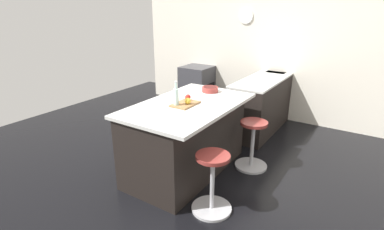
{
  "coord_description": "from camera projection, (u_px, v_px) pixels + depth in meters",
  "views": [
    {
      "loc": [
        2.76,
        2.0,
        2.09
      ],
      "look_at": [
        -0.17,
        0.1,
        0.81
      ],
      "focal_mm": 27.76,
      "sensor_mm": 36.0,
      "label": 1
    }
  ],
  "objects": [
    {
      "name": "ground_plane",
      "position": [
        179.0,
        175.0,
        3.92
      ],
      "size": [
        7.47,
        7.47,
        0.0
      ],
      "primitive_type": "plane",
      "color": "black"
    },
    {
      "name": "interior_partition_left",
      "position": [
        264.0,
        48.0,
        5.72
      ],
      "size": [
        0.15,
        5.45,
        2.67
      ],
      "color": "silver",
      "rests_on": "ground_plane"
    },
    {
      "name": "sink_cabinet",
      "position": [
        270.0,
        98.0,
        5.59
      ],
      "size": [
        2.55,
        0.6,
        1.21
      ],
      "color": "black",
      "rests_on": "ground_plane"
    },
    {
      "name": "oven_range",
      "position": [
        197.0,
        87.0,
        6.42
      ],
      "size": [
        0.6,
        0.61,
        0.9
      ],
      "color": "#38383D",
      "rests_on": "ground_plane"
    },
    {
      "name": "kitchen_island",
      "position": [
        186.0,
        137.0,
        3.89
      ],
      "size": [
        1.76,
        1.07,
        0.95
      ],
      "color": "black",
      "rests_on": "ground_plane"
    },
    {
      "name": "stool_by_window",
      "position": [
        252.0,
        146.0,
        4.01
      ],
      "size": [
        0.44,
        0.44,
        0.67
      ],
      "color": "#B7B7BC",
      "rests_on": "ground_plane"
    },
    {
      "name": "stool_middle",
      "position": [
        212.0,
        185.0,
        3.14
      ],
      "size": [
        0.44,
        0.44,
        0.67
      ],
      "color": "#B7B7BC",
      "rests_on": "ground_plane"
    },
    {
      "name": "cutting_board",
      "position": [
        185.0,
        104.0,
        3.65
      ],
      "size": [
        0.36,
        0.24,
        0.02
      ],
      "primitive_type": "cube",
      "color": "olive",
      "rests_on": "kitchen_island"
    },
    {
      "name": "apple_red",
      "position": [
        188.0,
        97.0,
        3.76
      ],
      "size": [
        0.07,
        0.07,
        0.07
      ],
      "primitive_type": "sphere",
      "color": "red",
      "rests_on": "cutting_board"
    },
    {
      "name": "apple_yellow",
      "position": [
        188.0,
        101.0,
        3.6
      ],
      "size": [
        0.08,
        0.08,
        0.08
      ],
      "primitive_type": "sphere",
      "color": "gold",
      "rests_on": "cutting_board"
    },
    {
      "name": "water_bottle",
      "position": [
        176.0,
        97.0,
        3.55
      ],
      "size": [
        0.06,
        0.06,
        0.31
      ],
      "color": "silver",
      "rests_on": "kitchen_island"
    },
    {
      "name": "fruit_bowl",
      "position": [
        210.0,
        89.0,
        4.19
      ],
      "size": [
        0.23,
        0.23,
        0.07
      ],
      "color": "#993833",
      "rests_on": "kitchen_island"
    }
  ]
}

